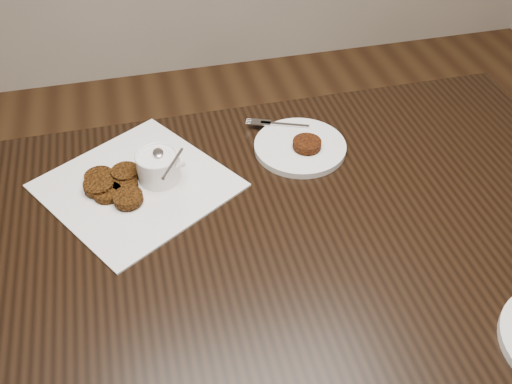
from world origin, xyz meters
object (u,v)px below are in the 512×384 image
Objects in this scene: napkin at (137,185)px; plate_with_patty at (300,144)px; sauce_ramekin at (156,155)px; table at (285,340)px.

napkin is 0.37m from plate_with_patty.
table is at bearing -42.70° from sauce_ramekin.
plate_with_patty is (0.09, 0.24, 0.39)m from table.
sauce_ramekin is at bearing -175.34° from plate_with_patty.
sauce_ramekin is at bearing 137.30° from table.
plate_with_patty reaches higher than table.
plate_with_patty is at bearing 5.67° from napkin.
sauce_ramekin reaches higher than napkin.
sauce_ramekin is 0.61× the size of plate_with_patty.
sauce_ramekin is at bearing 12.11° from napkin.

